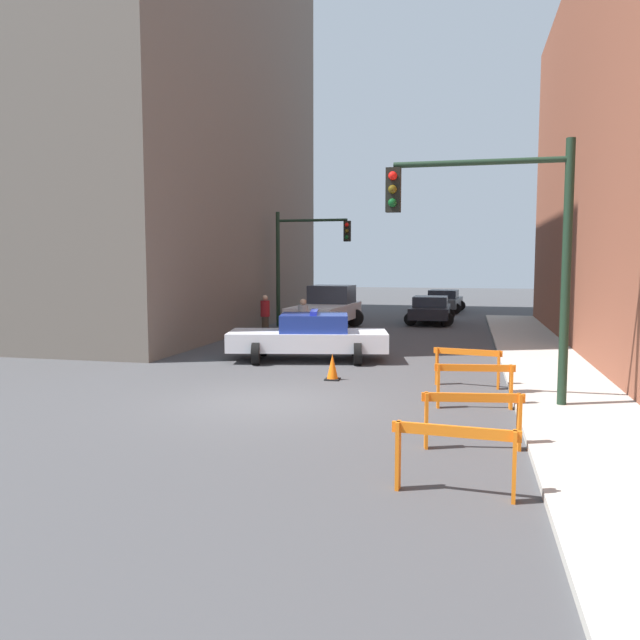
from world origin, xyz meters
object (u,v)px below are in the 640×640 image
object	(u,v)px
barrier_mid	(473,411)
barrier_corner	(467,361)
traffic_light_far	(301,252)
pedestrian_corner	(265,315)
traffic_light_near	(505,233)
parked_car_mid	(444,301)
parked_car_near	(430,309)
barrier_front	(455,448)
pedestrian_crossing	(303,321)
traffic_cone	(332,367)
barrier_back	(475,378)
white_truck	(327,309)
police_car	(310,336)

from	to	relation	value
barrier_mid	barrier_corner	world-z (taller)	same
traffic_light_far	pedestrian_corner	size ratio (longest dim) A/B	3.13
traffic_light_near	parked_car_mid	size ratio (longest dim) A/B	1.17
traffic_light_far	pedestrian_corner	distance (m)	4.82
parked_car_near	barrier_front	distance (m)	22.54
parked_car_mid	pedestrian_crossing	size ratio (longest dim) A/B	2.67
barrier_mid	traffic_cone	world-z (taller)	barrier_mid
pedestrian_crossing	pedestrian_corner	distance (m)	2.94
traffic_light_far	traffic_cone	bearing A→B (deg)	-71.45
barrier_mid	barrier_back	distance (m)	2.84
pedestrian_corner	barrier_front	bearing A→B (deg)	-98.72
traffic_light_near	pedestrian_crossing	bearing A→B (deg)	127.95
barrier_corner	traffic_cone	size ratio (longest dim) A/B	2.42
parked_car_near	traffic_cone	world-z (taller)	parked_car_near
parked_car_mid	barrier_front	size ratio (longest dim) A/B	2.77
white_truck	parked_car_near	xyz separation A→B (m)	(4.28, 3.71, -0.23)
parked_car_mid	barrier_corner	world-z (taller)	parked_car_mid
barrier_corner	barrier_front	bearing A→B (deg)	-91.12
barrier_mid	traffic_cone	size ratio (longest dim) A/B	2.42
white_truck	traffic_cone	xyz separation A→B (m)	(2.75, -11.53, -0.59)
barrier_back	traffic_cone	bearing A→B (deg)	145.70
pedestrian_corner	barrier_front	world-z (taller)	pedestrian_corner
traffic_cone	barrier_front	bearing A→B (deg)	-66.54
barrier_mid	traffic_cone	distance (m)	6.19
traffic_light_far	pedestrian_corner	xyz separation A→B (m)	(-0.37, -4.08, -2.54)
barrier_back	traffic_cone	size ratio (longest dim) A/B	2.42
traffic_light_near	white_truck	bearing A→B (deg)	116.22
barrier_back	traffic_cone	xyz separation A→B (m)	(-3.43, 2.34, -0.30)
parked_car_near	traffic_light_far	bearing A→B (deg)	-151.35
traffic_light_far	barrier_mid	xyz separation A→B (m)	(7.45, -17.33, -2.78)
traffic_light_far	barrier_mid	size ratio (longest dim) A/B	3.28
traffic_light_near	barrier_front	xyz separation A→B (m)	(-0.81, -5.15, -2.91)
parked_car_mid	barrier_back	xyz separation A→B (m)	(1.54, -24.63, -0.06)
parked_car_mid	barrier_corner	xyz separation A→B (m)	(1.40, -22.39, -0.06)
traffic_light_far	parked_car_near	bearing A→B (deg)	28.87
police_car	barrier_back	world-z (taller)	police_car
barrier_front	traffic_cone	distance (m)	7.90
white_truck	pedestrian_corner	size ratio (longest dim) A/B	3.32
parked_car_mid	barrier_front	world-z (taller)	parked_car_mid
traffic_light_near	parked_car_near	world-z (taller)	traffic_light_near
barrier_front	white_truck	bearing A→B (deg)	107.44
parked_car_mid	barrier_mid	bearing A→B (deg)	-82.11
traffic_light_far	barrier_back	xyz separation A→B (m)	(7.51, -14.49, -2.78)
barrier_back	traffic_cone	world-z (taller)	barrier_back
police_car	pedestrian_crossing	distance (m)	3.29
traffic_light_near	traffic_cone	bearing A→B (deg)	152.12
barrier_back	pedestrian_crossing	bearing A→B (deg)	124.76
pedestrian_crossing	police_car	bearing A→B (deg)	-67.59
barrier_corner	traffic_light_near	bearing A→B (deg)	-71.33
parked_car_near	barrier_front	bearing A→B (deg)	-86.10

